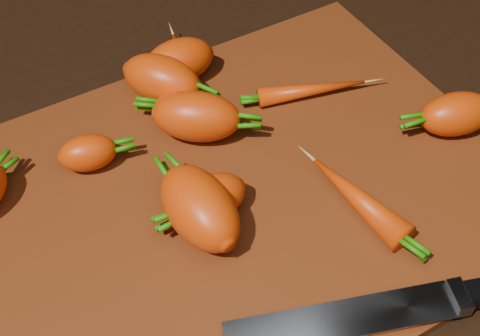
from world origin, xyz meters
TOP-DOWN VIEW (x-y plane):
  - ground at (0.00, 0.00)m, footprint 2.00×2.00m
  - cutting_board at (0.00, 0.00)m, footprint 0.50×0.40m
  - carrot_1 at (-0.01, 0.10)m, footprint 0.07×0.07m
  - carrot_2 at (-0.01, 0.15)m, footprint 0.09×0.10m
  - carrot_3 at (-0.06, -0.02)m, footprint 0.06×0.10m
  - carrot_4 at (0.02, 0.17)m, footprint 0.08×0.05m
  - carrot_5 at (-0.12, 0.10)m, footprint 0.06×0.05m
  - carrot_6 at (0.22, -0.04)m, footprint 0.08×0.06m
  - carrot_7 at (0.02, 0.17)m, footprint 0.05×0.12m
  - carrot_8 at (0.12, 0.07)m, footprint 0.12×0.05m
  - carrot_9 at (0.07, -0.07)m, footprint 0.04×0.12m
  - carrot_10 at (-0.01, 0.08)m, footprint 0.10×0.09m
  - carrot_11 at (-0.04, -0.01)m, footprint 0.07×0.04m
  - knife at (0.01, -0.17)m, footprint 0.30×0.12m

SIDE VIEW (x-z plane):
  - ground at x=0.00m, z-range -0.01..0.00m
  - cutting_board at x=0.00m, z-range 0.00..0.01m
  - knife at x=0.01m, z-range 0.01..0.03m
  - carrot_8 at x=0.12m, z-range 0.01..0.03m
  - carrot_7 at x=0.02m, z-range 0.01..0.04m
  - carrot_9 at x=0.07m, z-range 0.01..0.04m
  - carrot_5 at x=-0.12m, z-range 0.01..0.05m
  - carrot_1 at x=-0.01m, z-range 0.01..0.05m
  - carrot_11 at x=-0.04m, z-range 0.01..0.05m
  - carrot_6 at x=0.22m, z-range 0.01..0.06m
  - carrot_4 at x=0.02m, z-range 0.01..0.06m
  - carrot_2 at x=-0.01m, z-range 0.01..0.06m
  - carrot_10 at x=-0.01m, z-range 0.01..0.06m
  - carrot_3 at x=-0.06m, z-range 0.01..0.07m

